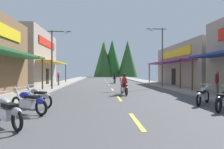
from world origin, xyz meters
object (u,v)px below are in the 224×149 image
(motorcycle_parked_right_3, at_px, (203,95))
(pedestrian_browsing, at_px, (217,82))
(streetlamp_left, at_px, (56,50))
(motorcycle_parked_left_1, at_px, (7,111))
(rider_cruising_trailing, at_px, (115,79))
(pedestrian_waiting, at_px, (58,78))
(streetlamp_right, at_px, (159,49))
(motorcycle_parked_left_2, at_px, (29,101))
(motorcycle_parked_left_3, at_px, (38,96))
(rider_cruising_lead, at_px, (124,86))

(motorcycle_parked_right_3, relative_size, pedestrian_browsing, 0.92)
(pedestrian_browsing, bearing_deg, streetlamp_left, 21.57)
(motorcycle_parked_left_1, distance_m, rider_cruising_trailing, 23.24)
(motorcycle_parked_left_1, xyz_separation_m, pedestrian_waiting, (-1.97, 16.97, 0.54))
(streetlamp_right, relative_size, motorcycle_parked_left_1, 4.03)
(motorcycle_parked_left_1, xyz_separation_m, motorcycle_parked_left_2, (-0.02, 1.89, 0.00))
(streetlamp_right, height_order, rider_cruising_trailing, streetlamp_right)
(rider_cruising_trailing, bearing_deg, motorcycle_parked_left_2, 165.72)
(motorcycle_parked_left_2, bearing_deg, motorcycle_parked_left_3, -51.71)
(motorcycle_parked_left_3, distance_m, pedestrian_waiting, 13.61)
(streetlamp_left, bearing_deg, motorcycle_parked_left_3, -83.09)
(pedestrian_waiting, bearing_deg, motorcycle_parked_right_3, -48.98)
(motorcycle_parked_left_3, bearing_deg, pedestrian_waiting, -44.32)
(motorcycle_parked_left_3, distance_m, rider_cruising_lead, 6.64)
(motorcycle_parked_right_3, distance_m, pedestrian_waiting, 16.76)
(motorcycle_parked_right_3, height_order, pedestrian_waiting, pedestrian_waiting)
(rider_cruising_trailing, xyz_separation_m, pedestrian_waiting, (-7.01, -5.72, 0.38))
(rider_cruising_lead, bearing_deg, motorcycle_parked_left_1, 145.62)
(motorcycle_parked_right_3, relative_size, motorcycle_parked_left_1, 1.01)
(streetlamp_right, distance_m, pedestrian_browsing, 9.14)
(rider_cruising_trailing, bearing_deg, rider_cruising_lead, 177.68)
(motorcycle_parked_right_3, xyz_separation_m, pedestrian_browsing, (2.40, 2.64, 0.54))
(rider_cruising_lead, distance_m, pedestrian_browsing, 6.18)
(motorcycle_parked_right_3, height_order, pedestrian_browsing, pedestrian_browsing)
(rider_cruising_lead, bearing_deg, pedestrian_waiting, 31.79)
(motorcycle_parked_left_1, height_order, pedestrian_waiting, pedestrian_waiting)
(motorcycle_parked_left_3, relative_size, rider_cruising_lead, 0.82)
(rider_cruising_lead, xyz_separation_m, pedestrian_browsing, (5.86, -1.91, 0.37))
(streetlamp_left, height_order, pedestrian_waiting, streetlamp_left)
(rider_cruising_lead, bearing_deg, streetlamp_left, 50.00)
(motorcycle_parked_left_1, relative_size, rider_cruising_trailing, 0.75)
(streetlamp_left, height_order, motorcycle_parked_left_2, streetlamp_left)
(rider_cruising_lead, relative_size, pedestrian_waiting, 1.21)
(motorcycle_parked_left_1, xyz_separation_m, pedestrian_browsing, (10.47, 6.19, 0.54))
(rider_cruising_lead, relative_size, pedestrian_browsing, 1.21)
(motorcycle_parked_right_3, xyz_separation_m, motorcycle_parked_left_1, (-8.07, -3.56, 0.00))
(motorcycle_parked_left_3, bearing_deg, pedestrian_browsing, -127.70)
(motorcycle_parked_right_3, distance_m, rider_cruising_lead, 5.72)
(rider_cruising_trailing, relative_size, pedestrian_browsing, 1.21)
(streetlamp_right, height_order, motorcycle_parked_left_3, streetlamp_right)
(motorcycle_parked_right_3, bearing_deg, motorcycle_parked_left_1, 157.48)
(motorcycle_parked_left_1, distance_m, motorcycle_parked_left_3, 3.49)
(streetlamp_right, xyz_separation_m, motorcycle_parked_left_2, (-9.33, -12.81, -3.69))
(streetlamp_left, relative_size, motorcycle_parked_left_1, 3.45)
(motorcycle_parked_left_2, distance_m, rider_cruising_trailing, 21.41)
(pedestrian_waiting, bearing_deg, motorcycle_parked_left_2, -78.42)
(pedestrian_waiting, bearing_deg, motorcycle_parked_left_3, -78.15)
(motorcycle_parked_right_3, bearing_deg, rider_cruising_trailing, 52.70)
(streetlamp_right, bearing_deg, pedestrian_waiting, 168.58)
(motorcycle_parked_left_3, height_order, rider_cruising_lead, rider_cruising_lead)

